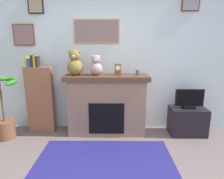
{
  "coord_description": "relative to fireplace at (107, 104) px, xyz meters",
  "views": [
    {
      "loc": [
        0.07,
        -1.66,
        1.61
      ],
      "look_at": [
        0.03,
        1.71,
        0.81
      ],
      "focal_mm": 31.35,
      "sensor_mm": 36.0,
      "label": 1
    }
  ],
  "objects": [
    {
      "name": "potted_plant",
      "position": [
        -1.74,
        -0.26,
        -0.1
      ],
      "size": [
        0.54,
        0.54,
        1.15
      ],
      "color": "brown",
      "rests_on": "ground_plane"
    },
    {
      "name": "television",
      "position": [
        1.45,
        -0.07,
        0.11
      ],
      "size": [
        0.5,
        0.14,
        0.34
      ],
      "color": "black",
      "rests_on": "tv_stand"
    },
    {
      "name": "back_wall",
      "position": [
        0.05,
        0.29,
        0.76
      ],
      "size": [
        5.2,
        0.15,
        2.6
      ],
      "color": "silver",
      "rests_on": "ground_plane"
    },
    {
      "name": "teddy_bear_brown",
      "position": [
        -0.54,
        -0.02,
        0.72
      ],
      "size": [
        0.27,
        0.27,
        0.44
      ],
      "color": "olive",
      "rests_on": "fireplace"
    },
    {
      "name": "bookshelf",
      "position": [
        -1.21,
        0.03,
        0.09
      ],
      "size": [
        0.47,
        0.16,
        1.41
      ],
      "color": "brown",
      "rests_on": "ground_plane"
    },
    {
      "name": "candle_jar",
      "position": [
        0.54,
        -0.02,
        0.57
      ],
      "size": [
        0.07,
        0.07,
        0.09
      ],
      "primitive_type": "cylinder",
      "color": "#4C517A",
      "rests_on": "fireplace"
    },
    {
      "name": "area_rug",
      "position": [
        0.0,
        -0.91,
        -0.54
      ],
      "size": [
        1.92,
        1.1,
        0.01
      ],
      "primitive_type": "cube",
      "color": "navy",
      "rests_on": "ground_plane"
    },
    {
      "name": "tv_stand",
      "position": [
        1.45,
        -0.07,
        -0.3
      ],
      "size": [
        0.62,
        0.4,
        0.49
      ],
      "primitive_type": "cube",
      "color": "black",
      "rests_on": "ground_plane"
    },
    {
      "name": "teddy_bear_tan",
      "position": [
        -0.18,
        -0.02,
        0.69
      ],
      "size": [
        0.22,
        0.22,
        0.35
      ],
      "color": "#A28F90",
      "rests_on": "fireplace"
    },
    {
      "name": "fireplace",
      "position": [
        0.0,
        0.0,
        0.0
      ],
      "size": [
        1.46,
        0.52,
        1.07
      ],
      "color": "#8A6B56",
      "rests_on": "ground_plane"
    },
    {
      "name": "mantel_clock",
      "position": [
        0.19,
        -0.02,
        0.63
      ],
      "size": [
        0.1,
        0.08,
        0.19
      ],
      "color": "brown",
      "rests_on": "fireplace"
    }
  ]
}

